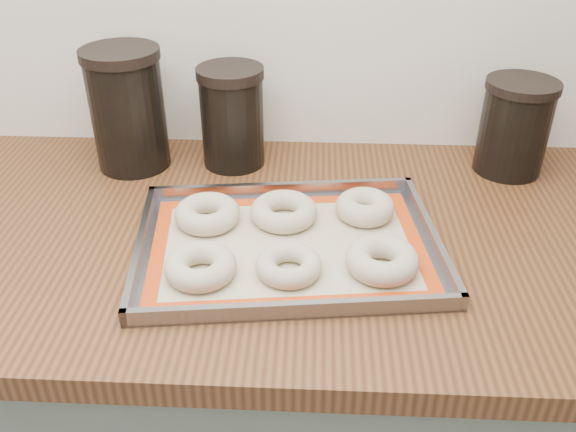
# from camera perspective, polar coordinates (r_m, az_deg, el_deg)

# --- Properties ---
(cabinet) EXTENTS (3.00, 0.65, 0.86)m
(cabinet) POSITION_cam_1_polar(r_m,az_deg,el_deg) (1.31, 3.48, -18.53)
(cabinet) COLOR slate
(cabinet) RESTS_ON floor
(countertop) EXTENTS (3.06, 0.68, 0.04)m
(countertop) POSITION_cam_1_polar(r_m,az_deg,el_deg) (1.01, 4.32, -2.14)
(countertop) COLOR brown
(countertop) RESTS_ON cabinet
(baking_tray) EXTENTS (0.50, 0.38, 0.03)m
(baking_tray) POSITION_cam_1_polar(r_m,az_deg,el_deg) (0.94, 0.00, -2.73)
(baking_tray) COLOR gray
(baking_tray) RESTS_ON countertop
(baking_mat) EXTENTS (0.45, 0.34, 0.00)m
(baking_mat) POSITION_cam_1_polar(r_m,az_deg,el_deg) (0.94, -0.00, -2.83)
(baking_mat) COLOR #C6B793
(baking_mat) RESTS_ON baking_tray
(bagel_front_left) EXTENTS (0.13, 0.13, 0.03)m
(bagel_front_left) POSITION_cam_1_polar(r_m,az_deg,el_deg) (0.88, -8.20, -4.68)
(bagel_front_left) COLOR beige
(bagel_front_left) RESTS_ON baking_mat
(bagel_front_mid) EXTENTS (0.10, 0.10, 0.03)m
(bagel_front_mid) POSITION_cam_1_polar(r_m,az_deg,el_deg) (0.88, 0.08, -4.62)
(bagel_front_mid) COLOR beige
(bagel_front_mid) RESTS_ON baking_mat
(bagel_front_right) EXTENTS (0.13, 0.13, 0.04)m
(bagel_front_right) POSITION_cam_1_polar(r_m,az_deg,el_deg) (0.89, 8.79, -4.09)
(bagel_front_right) COLOR beige
(bagel_front_right) RESTS_ON baking_mat
(bagel_back_left) EXTENTS (0.14, 0.14, 0.04)m
(bagel_back_left) POSITION_cam_1_polar(r_m,az_deg,el_deg) (1.00, -7.56, 0.22)
(bagel_back_left) COLOR beige
(bagel_back_left) RESTS_ON baking_mat
(bagel_back_mid) EXTENTS (0.12, 0.12, 0.03)m
(bagel_back_mid) POSITION_cam_1_polar(r_m,az_deg,el_deg) (1.00, -0.39, 0.43)
(bagel_back_mid) COLOR beige
(bagel_back_mid) RESTS_ON baking_mat
(bagel_back_right) EXTENTS (0.10, 0.10, 0.04)m
(bagel_back_right) POSITION_cam_1_polar(r_m,az_deg,el_deg) (1.01, 7.21, 0.83)
(bagel_back_right) COLOR beige
(bagel_back_right) RESTS_ON baking_mat
(canister_left) EXTENTS (0.14, 0.14, 0.23)m
(canister_left) POSITION_cam_1_polar(r_m,az_deg,el_deg) (1.18, -14.78, 9.66)
(canister_left) COLOR black
(canister_left) RESTS_ON countertop
(canister_mid) EXTENTS (0.12, 0.12, 0.19)m
(canister_mid) POSITION_cam_1_polar(r_m,az_deg,el_deg) (1.16, -5.25, 9.25)
(canister_mid) COLOR black
(canister_mid) RESTS_ON countertop
(canister_right) EXTENTS (0.13, 0.13, 0.18)m
(canister_right) POSITION_cam_1_polar(r_m,az_deg,el_deg) (1.21, 20.43, 7.84)
(canister_right) COLOR black
(canister_right) RESTS_ON countertop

